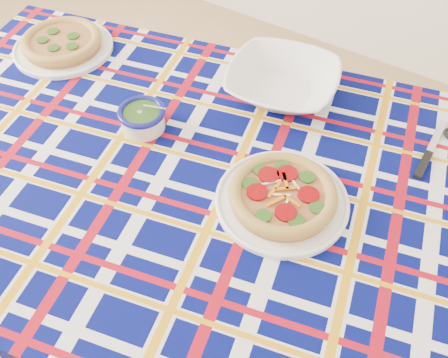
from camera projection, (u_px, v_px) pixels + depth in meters
The scene contains 8 objects.
floor at pixel (2, 316), 1.65m from camera, with size 4.00×4.00×0.00m, color #9E7C51.
dining_table at pixel (199, 195), 1.16m from camera, with size 1.68×1.26×0.71m.
tablecloth at pixel (199, 189), 1.14m from camera, with size 1.54×0.97×0.10m, color #040A50, non-canonical shape.
main_focaccia_plate at pixel (283, 195), 1.03m from camera, with size 0.29×0.29×0.06m, color #A06339, non-canonical shape.
pesto_bowl at pixel (142, 117), 1.18m from camera, with size 0.11×0.11×0.07m, color #1A3B10, non-canonical shape.
serving_bowl at pixel (282, 82), 1.26m from camera, with size 0.28×0.28×0.07m, color white.
second_focaccia_plate at pixel (62, 42), 1.39m from camera, with size 0.29×0.29×0.05m, color #A06339, non-canonical shape.
table_knife at pixel (436, 138), 1.17m from camera, with size 0.23×0.02×0.01m, color silver, non-canonical shape.
Camera 1 is at (1.01, -0.22, 1.54)m, focal length 40.00 mm.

